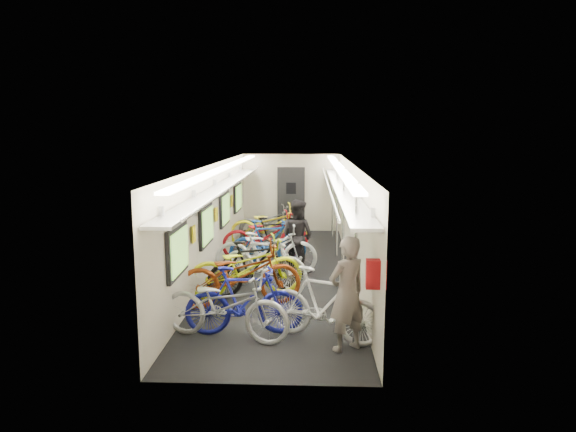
# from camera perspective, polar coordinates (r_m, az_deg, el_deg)

# --- Properties ---
(train_car_shell) EXTENTS (10.00, 10.00, 10.00)m
(train_car_shell) POSITION_cam_1_polar(r_m,az_deg,el_deg) (11.73, -2.21, 2.36)
(train_car_shell) COLOR black
(train_car_shell) RESTS_ON ground
(bicycle_0) EXTENTS (2.14, 1.20, 1.07)m
(bicycle_0) POSITION_cam_1_polar(r_m,az_deg,el_deg) (7.81, -7.01, -9.79)
(bicycle_0) COLOR #A2A2A6
(bicycle_0) RESTS_ON ground
(bicycle_1) EXTENTS (1.84, 0.68, 1.08)m
(bicycle_1) POSITION_cam_1_polar(r_m,az_deg,el_deg) (7.94, -4.89, -9.35)
(bicycle_1) COLOR #181D94
(bicycle_1) RESTS_ON ground
(bicycle_2) EXTENTS (2.32, 1.28, 1.15)m
(bicycle_2) POSITION_cam_1_polar(r_m,az_deg,el_deg) (9.18, -5.37, -6.53)
(bicycle_2) COLOR maroon
(bicycle_2) RESTS_ON ground
(bicycle_3) EXTENTS (1.85, 1.18, 1.08)m
(bicycle_3) POSITION_cam_1_polar(r_m,az_deg,el_deg) (9.78, -3.88, -5.75)
(bicycle_3) COLOR black
(bicycle_3) RESTS_ON ground
(bicycle_4) EXTENTS (2.30, 1.38, 1.14)m
(bicycle_4) POSITION_cam_1_polar(r_m,az_deg,el_deg) (9.70, -4.68, -5.70)
(bicycle_4) COLOR #D6E615
(bicycle_4) RESTS_ON ground
(bicycle_5) EXTENTS (1.91, 1.19, 1.11)m
(bicycle_5) POSITION_cam_1_polar(r_m,az_deg,el_deg) (10.18, -2.64, -5.03)
(bicycle_5) COLOR #BBBBBD
(bicycle_5) RESTS_ON ground
(bicycle_6) EXTENTS (2.27, 0.96, 1.16)m
(bicycle_6) POSITION_cam_1_polar(r_m,az_deg,el_deg) (11.11, -2.43, -3.68)
(bicycle_6) COLOR silver
(bicycle_6) RESTS_ON ground
(bicycle_7) EXTENTS (1.88, 0.90, 1.09)m
(bicycle_7) POSITION_cam_1_polar(r_m,az_deg,el_deg) (11.87, -2.22, -3.00)
(bicycle_7) COLOR navy
(bicycle_7) RESTS_ON ground
(bicycle_8) EXTENTS (2.30, 1.39, 1.14)m
(bicycle_8) POSITION_cam_1_polar(r_m,az_deg,el_deg) (12.64, -2.49, -2.11)
(bicycle_8) COLOR maroon
(bicycle_8) RESTS_ON ground
(bicycle_9) EXTENTS (1.74, 0.81, 1.01)m
(bicycle_9) POSITION_cam_1_polar(r_m,az_deg,el_deg) (12.72, -1.70, -2.34)
(bicycle_9) COLOR black
(bicycle_9) RESTS_ON ground
(bicycle_10) EXTENTS (2.31, 1.26, 1.15)m
(bicycle_10) POSITION_cam_1_polar(r_m,az_deg,el_deg) (13.94, -2.02, -1.01)
(bicycle_10) COLOR yellow
(bicycle_10) RESTS_ON ground
(bicycle_11) EXTENTS (1.90, 1.20, 1.11)m
(bicycle_11) POSITION_cam_1_polar(r_m,az_deg,el_deg) (7.72, 4.02, -9.79)
(bicycle_11) COLOR silver
(bicycle_11) RESTS_ON ground
(bicycle_12) EXTENTS (1.93, 1.23, 0.96)m
(bicycle_12) POSITION_cam_1_polar(r_m,az_deg,el_deg) (15.01, -2.13, -0.64)
(bicycle_12) COLOR slate
(bicycle_12) RESTS_ON ground
(bicycle_14) EXTENTS (1.83, 0.65, 0.96)m
(bicycle_14) POSITION_cam_1_polar(r_m,az_deg,el_deg) (14.54, -1.69, -0.95)
(bicycle_14) COLOR slate
(bicycle_14) RESTS_ON ground
(passenger_near) EXTENTS (0.72, 0.67, 1.66)m
(passenger_near) POSITION_cam_1_polar(r_m,az_deg,el_deg) (7.35, 6.57, -8.58)
(passenger_near) COLOR gray
(passenger_near) RESTS_ON ground
(passenger_mid) EXTENTS (1.00, 0.96, 1.62)m
(passenger_mid) POSITION_cam_1_polar(r_m,az_deg,el_deg) (11.31, 1.03, -2.23)
(passenger_mid) COLOR black
(passenger_mid) RESTS_ON ground
(backpack) EXTENTS (0.26, 0.15, 0.38)m
(backpack) POSITION_cam_1_polar(r_m,az_deg,el_deg) (6.72, 9.76, -6.38)
(backpack) COLOR #AC1116
(backpack) RESTS_ON passenger_near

